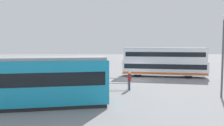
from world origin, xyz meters
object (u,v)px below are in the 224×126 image
at_px(street_lamp, 223,50).
at_px(tram_yellow, 8,82).
at_px(pedestrian_near_railing, 91,80).
at_px(pedestrian_crossing, 129,79).
at_px(info_sign, 36,71).
at_px(double_decker_bus, 164,62).

bearing_deg(street_lamp, tram_yellow, 10.59).
distance_m(pedestrian_near_railing, pedestrian_crossing, 3.64).
relative_size(tram_yellow, info_sign, 5.35).
height_order(pedestrian_near_railing, pedestrian_crossing, pedestrian_crossing).
relative_size(pedestrian_near_railing, street_lamp, 0.24).
distance_m(pedestrian_crossing, street_lamp, 8.32).
bearing_deg(street_lamp, double_decker_bus, -81.36).
bearing_deg(pedestrian_near_railing, pedestrian_crossing, 173.15).
distance_m(pedestrian_near_railing, street_lamp, 11.74).
relative_size(pedestrian_crossing, info_sign, 0.69).
xyz_separation_m(double_decker_bus, street_lamp, (-1.85, 12.18, 1.89)).
height_order(pedestrian_near_railing, street_lamp, street_lamp).
relative_size(pedestrian_near_railing, info_sign, 0.63).
xyz_separation_m(tram_yellow, pedestrian_near_railing, (-5.07, -6.42, -0.85)).
relative_size(pedestrian_near_railing, pedestrian_crossing, 0.91).
height_order(double_decker_bus, info_sign, double_decker_bus).
bearing_deg(pedestrian_crossing, double_decker_bus, -120.35).
bearing_deg(street_lamp, pedestrian_crossing, -22.68).
height_order(double_decker_bus, pedestrian_crossing, double_decker_bus).
height_order(tram_yellow, pedestrian_near_railing, tram_yellow).
relative_size(double_decker_bus, info_sign, 4.40).
height_order(tram_yellow, street_lamp, street_lamp).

